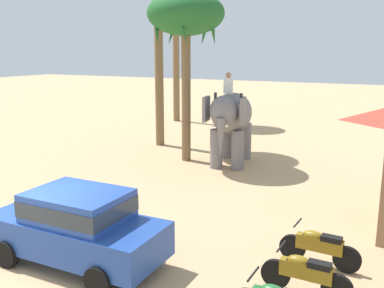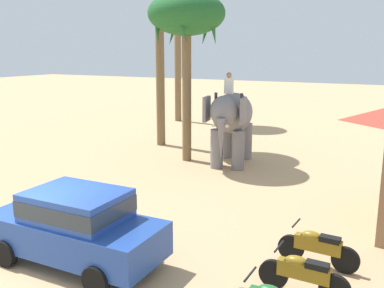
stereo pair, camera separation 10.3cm
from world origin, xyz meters
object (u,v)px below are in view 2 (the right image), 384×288
at_px(car_sedan_foreground, 75,224).
at_px(elephant_with_mahout, 231,118).
at_px(motorcycle_fourth_in_row, 303,274).
at_px(palm_tree_left_of_road, 187,18).
at_px(motorcycle_far_in_row, 318,247).

relative_size(car_sedan_foreground, elephant_with_mahout, 1.03).
xyz_separation_m(motorcycle_fourth_in_row, palm_tree_left_of_road, (-7.11, 8.40, 5.57)).
distance_m(elephant_with_mahout, palm_tree_left_of_road, 4.51).
bearing_deg(motorcycle_far_in_row, elephant_with_mahout, 125.15).
height_order(motorcycle_fourth_in_row, palm_tree_left_of_road, palm_tree_left_of_road).
xyz_separation_m(car_sedan_foreground, motorcycle_fourth_in_row, (4.85, 1.02, -0.46)).
height_order(car_sedan_foreground, motorcycle_fourth_in_row, car_sedan_foreground).
height_order(car_sedan_foreground, palm_tree_left_of_road, palm_tree_left_of_road).
bearing_deg(motorcycle_fourth_in_row, palm_tree_left_of_road, 130.26).
height_order(elephant_with_mahout, motorcycle_far_in_row, elephant_with_mahout).
distance_m(car_sedan_foreground, motorcycle_fourth_in_row, 4.97).
distance_m(car_sedan_foreground, elephant_with_mahout, 9.67).
bearing_deg(motorcycle_fourth_in_row, car_sedan_foreground, -168.12).
bearing_deg(motorcycle_far_in_row, palm_tree_left_of_road, 135.15).
relative_size(elephant_with_mahout, motorcycle_far_in_row, 2.22).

